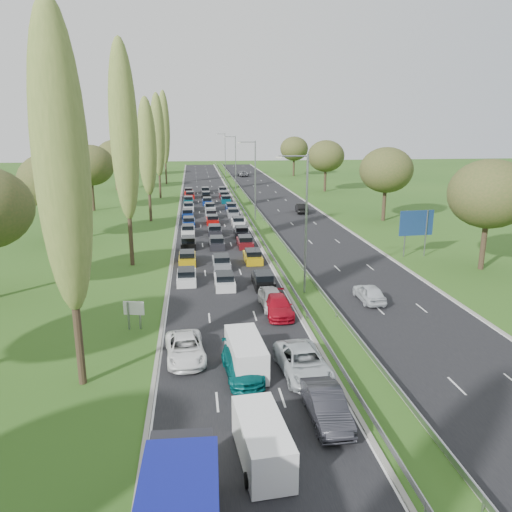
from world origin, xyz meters
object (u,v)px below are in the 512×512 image
white_van_front (261,438)px  near_car_2 (185,348)px  info_sign (134,311)px  white_van_rear (245,352)px  direction_sign (416,225)px

white_van_front → near_car_2: bearing=103.8°
near_car_2 → info_sign: bearing=120.3°
white_van_rear → info_sign: 10.04m
info_sign → white_van_front: bearing=-65.3°
white_van_rear → info_sign: bearing=132.8°
near_car_2 → direction_sign: size_ratio=0.97×
white_van_front → direction_sign: bearing=51.5°
near_car_2 → direction_sign: direction_sign is taller
near_car_2 → white_van_rear: white_van_rear is taller
near_car_2 → info_sign: (-3.68, 5.27, 0.65)m
white_van_rear → direction_sign: bearing=44.2°
white_van_front → direction_sign: direction_sign is taller
direction_sign → white_van_rear: bearing=-131.9°
near_car_2 → info_sign: 6.46m
info_sign → near_car_2: bearing=-55.1°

